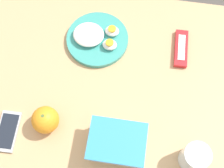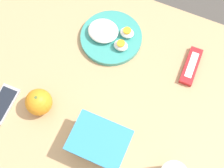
# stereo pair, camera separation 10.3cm
# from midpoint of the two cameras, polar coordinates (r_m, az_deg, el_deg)

# --- Properties ---
(ground_plane) EXTENTS (10.00, 10.00, 0.00)m
(ground_plane) POSITION_cam_midpoint_polar(r_m,az_deg,el_deg) (1.74, 0.47, -9.16)
(ground_plane) COLOR #4C4742
(table) EXTENTS (1.20, 0.79, 0.71)m
(table) POSITION_cam_midpoint_polar(r_m,az_deg,el_deg) (1.13, 0.71, -1.74)
(table) COLOR tan
(table) RESTS_ON ground_plane
(food_container) EXTENTS (0.17, 0.13, 0.09)m
(food_container) POSITION_cam_midpoint_polar(r_m,az_deg,el_deg) (0.96, 0.82, -11.13)
(food_container) COLOR white
(food_container) RESTS_ON table
(orange_fruit) EXTENTS (0.09, 0.09, 0.09)m
(orange_fruit) POSITION_cam_midpoint_polar(r_m,az_deg,el_deg) (1.01, -10.44, -3.63)
(orange_fruit) COLOR orange
(orange_fruit) RESTS_ON table
(rice_plate) EXTENTS (0.22, 0.22, 0.05)m
(rice_plate) POSITION_cam_midpoint_polar(r_m,az_deg,el_deg) (1.13, 2.30, 8.48)
(rice_plate) COLOR teal
(rice_plate) RESTS_ON table
(candy_bar) EXTENTS (0.05, 0.14, 0.02)m
(candy_bar) POSITION_cam_midpoint_polar(r_m,az_deg,el_deg) (1.13, 16.82, 2.85)
(candy_bar) COLOR red
(candy_bar) RESTS_ON table
(cell_phone) EXTENTS (0.07, 0.13, 0.01)m
(cell_phone) POSITION_cam_midpoint_polar(r_m,az_deg,el_deg) (1.08, -16.85, -3.83)
(cell_phone) COLOR #ADADB2
(cell_phone) RESTS_ON table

